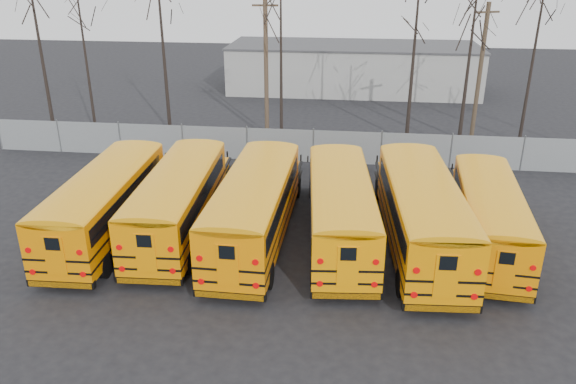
# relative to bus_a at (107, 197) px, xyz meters

# --- Properties ---
(ground) EXTENTS (120.00, 120.00, 0.00)m
(ground) POSITION_rel_bus_a_xyz_m (8.16, -1.42, -1.80)
(ground) COLOR black
(ground) RESTS_ON ground
(fence) EXTENTS (40.00, 0.04, 2.00)m
(fence) POSITION_rel_bus_a_xyz_m (8.16, 10.58, -0.80)
(fence) COLOR gray
(fence) RESTS_ON ground
(distant_building) EXTENTS (22.00, 8.00, 4.00)m
(distant_building) POSITION_rel_bus_a_xyz_m (10.16, 30.58, 0.20)
(distant_building) COLOR #A1A19D
(distant_building) RESTS_ON ground
(bus_a) EXTENTS (2.88, 11.07, 3.07)m
(bus_a) POSITION_rel_bus_a_xyz_m (0.00, 0.00, 0.00)
(bus_a) COLOR black
(bus_a) RESTS_ON ground
(bus_b) EXTENTS (3.01, 11.07, 3.07)m
(bus_b) POSITION_rel_bus_a_xyz_m (3.06, 0.60, -0.00)
(bus_b) COLOR black
(bus_b) RESTS_ON ground
(bus_c) EXTENTS (2.80, 11.42, 3.18)m
(bus_c) POSITION_rel_bus_a_xyz_m (6.50, 0.18, 0.06)
(bus_c) COLOR black
(bus_c) RESTS_ON ground
(bus_d) EXTENTS (3.51, 11.20, 3.09)m
(bus_d) POSITION_rel_bus_a_xyz_m (10.08, 0.52, 0.01)
(bus_d) COLOR black
(bus_d) RESTS_ON ground
(bus_e) EXTENTS (3.40, 11.74, 3.25)m
(bus_e) POSITION_rel_bus_a_xyz_m (13.42, 0.37, 0.10)
(bus_e) COLOR black
(bus_e) RESTS_ON ground
(bus_f) EXTENTS (3.14, 10.38, 2.86)m
(bus_f) POSITION_rel_bus_a_xyz_m (16.24, 0.80, -0.12)
(bus_f) COLOR black
(bus_f) RESTS_ON ground
(utility_pole_left) EXTENTS (1.65, 0.29, 9.23)m
(utility_pole_left) POSITION_rel_bus_a_xyz_m (4.68, 14.93, 2.94)
(utility_pole_left) COLOR #4D3C2B
(utility_pole_left) RESTS_ON ground
(utility_pole_right) EXTENTS (1.51, 0.71, 8.91)m
(utility_pole_right) POSITION_rel_bus_a_xyz_m (18.23, 15.50, 2.78)
(utility_pole_right) COLOR #463728
(utility_pole_right) RESTS_ON ground
(tree_0) EXTENTS (0.26, 0.26, 12.76)m
(tree_0) POSITION_rel_bus_a_xyz_m (-9.20, 12.46, 4.58)
(tree_0) COLOR black
(tree_0) RESTS_ON ground
(tree_1) EXTENTS (0.26, 0.26, 11.81)m
(tree_1) POSITION_rel_bus_a_xyz_m (-6.84, 13.56, 4.10)
(tree_1) COLOR black
(tree_1) RESTS_ON ground
(tree_2) EXTENTS (0.26, 0.26, 12.71)m
(tree_2) POSITION_rel_bus_a_xyz_m (-2.45, 15.93, 4.56)
(tree_2) COLOR black
(tree_2) RESTS_ON ground
(tree_3) EXTENTS (0.26, 0.26, 11.64)m
(tree_3) POSITION_rel_bus_a_xyz_m (5.78, 14.00, 4.02)
(tree_3) COLOR black
(tree_3) RESTS_ON ground
(tree_4) EXTENTS (0.26, 0.26, 11.49)m
(tree_4) POSITION_rel_bus_a_xyz_m (14.04, 15.52, 3.94)
(tree_4) COLOR black
(tree_4) RESTS_ON ground
(tree_5) EXTENTS (0.26, 0.26, 10.95)m
(tree_5) POSITION_rel_bus_a_xyz_m (17.22, 14.18, 3.68)
(tree_5) COLOR black
(tree_5) RESTS_ON ground
(tree_6) EXTENTS (0.26, 0.26, 12.86)m
(tree_6) POSITION_rel_bus_a_xyz_m (21.51, 16.22, 4.63)
(tree_6) COLOR black
(tree_6) RESTS_ON ground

